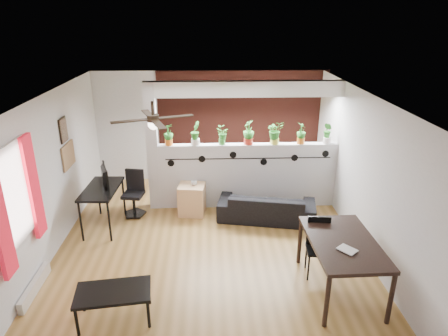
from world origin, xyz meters
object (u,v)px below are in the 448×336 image
Objects in this scene: potted_plant_4 at (275,132)px; cube_shelf at (192,199)px; dining_table at (343,246)px; potted_plant_2 at (222,135)px; potted_plant_6 at (328,132)px; office_chair at (134,196)px; potted_plant_5 at (301,133)px; sofa at (267,207)px; potted_plant_0 at (168,134)px; coffee_table at (113,294)px; potted_plant_1 at (195,133)px; cup at (194,183)px; computer_desk at (102,192)px; ceiling_fan at (153,121)px; potted_plant_3 at (249,132)px; folding_chair at (318,241)px.

cube_shelf is at bearing -168.48° from potted_plant_4.
cube_shelf is 0.41× the size of dining_table.
potted_plant_2 is 0.87× the size of potted_plant_6.
office_chair reaches higher than cube_shelf.
potted_plant_5 is 0.24× the size of sofa.
coffee_table is (-0.47, -3.30, -1.18)m from potted_plant_0.
potted_plant_6 is at bearing 0.00° from potted_plant_5.
potted_plant_1 is 1.10× the size of potted_plant_6.
potted_plant_6 reaches higher than coffee_table.
potted_plant_4 is 3.92× the size of cup.
dining_table is (3.85, -2.00, 0.01)m from computer_desk.
ceiling_fan is at bearing 159.30° from dining_table.
potted_plant_3 reaches higher than dining_table.
office_chair is at bearing -154.98° from potted_plant_0.
potted_plant_1 is 0.51× the size of folding_chair.
potted_plant_1 reaches higher than potted_plant_2.
potted_plant_0 is at bearing 133.41° from dining_table.
cube_shelf reaches higher than sofa.
potted_plant_5 is 0.47× the size of office_chair.
computer_desk is at bearing -169.43° from potted_plant_6.
potted_plant_4 is at bearing 101.16° from dining_table.
potted_plant_2 reaches higher than computer_desk.
ceiling_fan is 1.05× the size of computer_desk.
potted_plant_0 reaches higher than computer_desk.
potted_plant_6 is (3.18, 1.80, -0.74)m from ceiling_fan.
ceiling_fan is 0.78× the size of dining_table.
potted_plant_6 is at bearing 10.57° from computer_desk.
office_chair is at bearing -169.40° from potted_plant_2.
potted_plant_2 is 3.10× the size of cup.
potted_plant_6 is (3.16, 0.00, 0.00)m from potted_plant_0.
computer_desk reaches higher than sofa.
computer_desk is (-1.19, -0.81, -0.85)m from potted_plant_0.
office_chair is at bearing -174.37° from potted_plant_5.
computer_desk is at bearing -145.73° from potted_plant_0.
potted_plant_0 is at bearing 34.27° from computer_desk.
potted_plant_5 is 0.37× the size of computer_desk.
potted_plant_2 is 1.58m from potted_plant_5.
potted_plant_3 is at bearing 180.00° from potted_plant_4.
computer_desk is (-2.25, -0.81, -0.82)m from potted_plant_2.
computer_desk is (-3.30, -0.81, -0.87)m from potted_plant_4.
potted_plant_0 is at bearing -180.00° from potted_plant_3.
cup is at bearing -172.75° from potted_plant_6.
potted_plant_2 is at bearing 119.76° from dining_table.
potted_plant_1 is 1.75m from office_chair.
cup is (-2.67, -0.34, -0.91)m from potted_plant_6.
ceiling_fan is 2.21m from computer_desk.
coffee_table is (0.24, -2.97, -0.00)m from office_chair.
ceiling_fan is 2.79× the size of potted_plant_6.
cup is 0.12× the size of coffee_table.
potted_plant_1 reaches higher than folding_chair.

